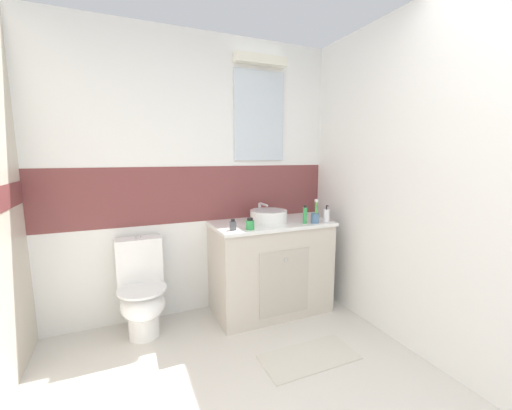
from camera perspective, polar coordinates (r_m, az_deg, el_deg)
ground_plane at (r=2.25m, az=-1.80°, el=-31.52°), size 3.20×3.48×0.04m
wall_back_tiled at (r=2.92m, az=-10.81°, el=5.20°), size 3.20×0.20×2.50m
wall_right_plain at (r=2.55m, az=27.59°, el=3.57°), size 0.10×3.48×2.50m
vanity_cabinet at (r=2.99m, az=2.62°, el=-11.02°), size 1.07×0.58×0.85m
sink_basin at (r=2.84m, az=2.28°, el=-1.96°), size 0.33×0.38×0.16m
toilet at (r=2.78m, az=-19.98°, el=-14.48°), size 0.37×0.50×0.79m
toothbrush_cup at (r=2.85m, az=10.65°, el=-2.10°), size 0.07×0.07×0.21m
soap_dispenser at (r=2.92m, az=12.62°, el=-1.87°), size 0.05×0.05×0.16m
toothpaste_tube_upright at (r=2.81m, az=8.87°, el=-1.79°), size 0.04×0.04×0.16m
perfume_flask_small at (r=2.54m, az=-4.20°, el=-3.62°), size 0.05×0.03×0.09m
hair_gel_jar at (r=2.56m, az=-1.08°, el=-3.50°), size 0.07×0.07×0.10m
bath_mat at (r=2.55m, az=9.57°, el=-25.54°), size 0.69×0.33×0.01m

